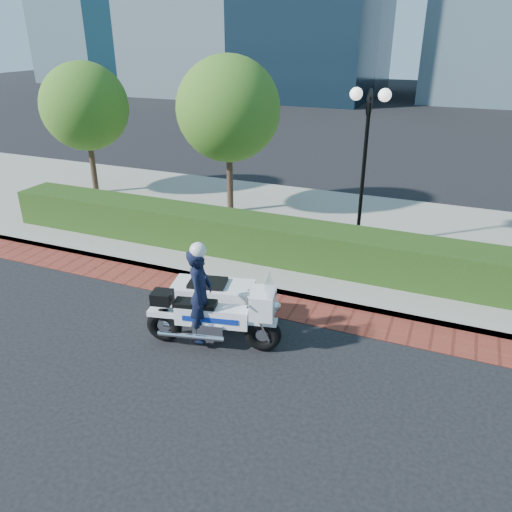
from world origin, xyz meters
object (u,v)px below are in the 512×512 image
at_px(lamppost, 366,145).
at_px(tree_b, 228,109).
at_px(tree_a, 85,107).
at_px(police_motorcycle, 212,302).

bearing_deg(lamppost, tree_b, 163.89).
relative_size(tree_a, tree_b, 0.94).
distance_m(lamppost, police_motorcycle, 6.00).
bearing_deg(police_motorcycle, lamppost, 58.28).
xyz_separation_m(lamppost, tree_b, (-4.50, 1.30, 0.48)).
distance_m(tree_a, police_motorcycle, 10.81).
xyz_separation_m(lamppost, police_motorcycle, (-1.79, -5.28, -2.22)).
distance_m(lamppost, tree_a, 10.09).
relative_size(lamppost, tree_a, 0.92).
bearing_deg(police_motorcycle, tree_b, 99.41).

